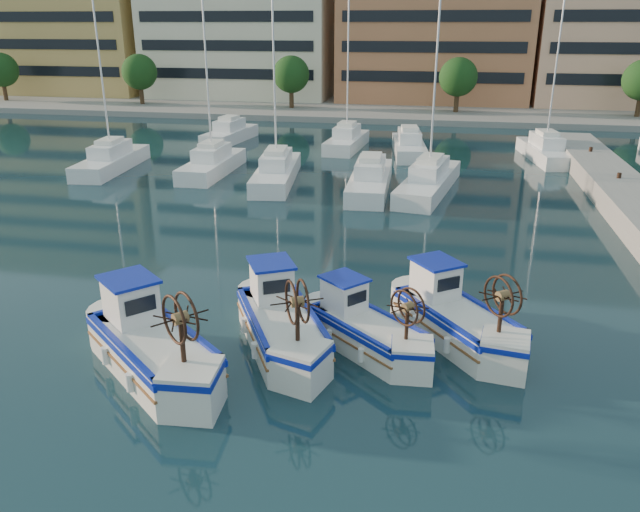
{
  "coord_description": "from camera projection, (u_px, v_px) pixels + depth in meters",
  "views": [
    {
      "loc": [
        3.1,
        -15.6,
        9.54
      ],
      "look_at": [
        -1.11,
        5.4,
        1.5
      ],
      "focal_mm": 35.0,
      "sensor_mm": 36.0,
      "label": 1
    }
  ],
  "objects": [
    {
      "name": "fishing_boat_d",
      "position": [
        454.0,
        316.0,
        19.76
      ],
      "size": [
        4.25,
        4.73,
        2.94
      ],
      "rotation": [
        0.0,
        0.0,
        0.65
      ],
      "color": "silver",
      "rests_on": "ground"
    },
    {
      "name": "yacht_marina",
      "position": [
        360.0,
        159.0,
        43.79
      ],
      "size": [
        41.3,
        22.44,
        11.5
      ],
      "color": "white",
      "rests_on": "ground"
    },
    {
      "name": "fishing_boat_c",
      "position": [
        364.0,
        327.0,
        19.25
      ],
      "size": [
        4.13,
        3.9,
        2.61
      ],
      "rotation": [
        0.0,
        0.0,
        0.86
      ],
      "color": "silver",
      "rests_on": "ground"
    },
    {
      "name": "ground",
      "position": [
        321.0,
        370.0,
        18.24
      ],
      "size": [
        300.0,
        300.0,
        0.0
      ],
      "primitive_type": "plane",
      "color": "#193A41",
      "rests_on": "ground"
    },
    {
      "name": "fishing_boat_b",
      "position": [
        281.0,
        321.0,
        19.38
      ],
      "size": [
        3.94,
        5.02,
        3.03
      ],
      "rotation": [
        0.0,
        0.0,
        0.49
      ],
      "color": "silver",
      "rests_on": "ground"
    },
    {
      "name": "waterfront",
      "position": [
        508.0,
        8.0,
        72.35
      ],
      "size": [
        180.0,
        40.0,
        25.6
      ],
      "color": "gray",
      "rests_on": "ground"
    },
    {
      "name": "fishing_boat_a",
      "position": [
        150.0,
        343.0,
        17.92
      ],
      "size": [
        5.09,
        4.79,
        3.21
      ],
      "rotation": [
        0.0,
        0.0,
        0.86
      ],
      "color": "silver",
      "rests_on": "ground"
    }
  ]
}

